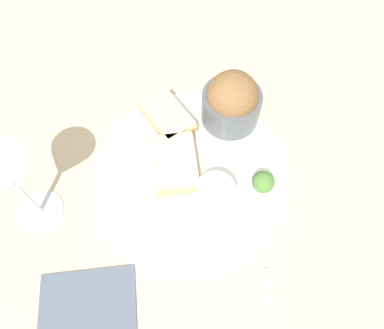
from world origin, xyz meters
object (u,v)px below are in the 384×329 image
at_px(cheese_toast_near, 176,163).
at_px(wine_glass, 9,179).
at_px(salad_bowl, 232,101).
at_px(napkin, 87,313).
at_px(cheese_toast_far, 168,117).
at_px(sauce_ramekin, 214,194).

distance_m(cheese_toast_near, wine_glass, 0.24).
distance_m(salad_bowl, napkin, 0.39).
bearing_deg(salad_bowl, wine_glass, -95.63).
xyz_separation_m(salad_bowl, cheese_toast_far, (-0.06, -0.09, -0.03)).
relative_size(salad_bowl, wine_glass, 0.62).
distance_m(cheese_toast_far, wine_glass, 0.27).
bearing_deg(napkin, salad_bowl, 111.68).
relative_size(salad_bowl, cheese_toast_near, 0.82).
relative_size(cheese_toast_near, napkin, 0.70).
bearing_deg(cheese_toast_near, napkin, -63.09).
height_order(cheese_toast_far, napkin, cheese_toast_far).
relative_size(sauce_ramekin, wine_glass, 0.38).
bearing_deg(cheese_toast_near, salad_bowl, 101.86).
height_order(sauce_ramekin, napkin, sauce_ramekin).
distance_m(wine_glass, napkin, 0.21).
relative_size(sauce_ramekin, napkin, 0.35).
relative_size(cheese_toast_far, wine_glass, 0.60).
xyz_separation_m(salad_bowl, napkin, (0.14, -0.36, -0.06)).
bearing_deg(cheese_toast_far, napkin, -53.27).
bearing_deg(cheese_toast_far, salad_bowl, 59.47).
bearing_deg(sauce_ramekin, salad_bowl, 133.29).
xyz_separation_m(salad_bowl, cheese_toast_near, (0.03, -0.13, -0.03)).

